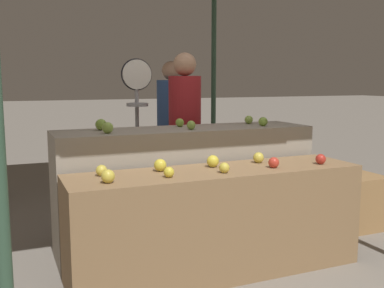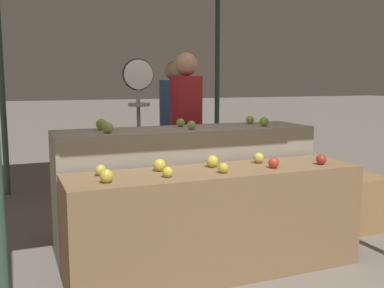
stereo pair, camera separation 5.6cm
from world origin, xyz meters
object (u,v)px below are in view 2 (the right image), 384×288
Objects in this scene: person_customer_left at (174,121)px; wooden_crate_side at (354,201)px; produce_scale at (139,106)px; person_vendor_at_scale at (186,126)px.

person_customer_left reaches higher than wooden_crate_side.
produce_scale is 1.05m from person_customer_left.
person_vendor_at_scale is 1.03× the size of person_customer_left.
produce_scale is 0.49m from person_vendor_at_scale.
produce_scale is 3.16× the size of wooden_crate_side.
person_customer_left is at bearing 128.46° from wooden_crate_side.
person_vendor_at_scale is (0.45, -0.07, -0.20)m from produce_scale.
person_vendor_at_scale is 3.27× the size of wooden_crate_side.
person_vendor_at_scale is 0.90m from person_customer_left.
person_customer_left is (0.64, 0.81, -0.23)m from produce_scale.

